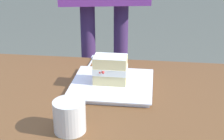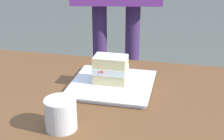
{
  "view_description": "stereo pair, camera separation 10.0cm",
  "coord_description": "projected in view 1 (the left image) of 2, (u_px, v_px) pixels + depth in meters",
  "views": [
    {
      "loc": [
        0.3,
        -0.88,
        1.2
      ],
      "look_at": [
        0.17,
        0.18,
        0.75
      ],
      "focal_mm": 53.92,
      "sensor_mm": 36.0,
      "label": 1
    },
    {
      "loc": [
        0.4,
        -0.86,
        1.2
      ],
      "look_at": [
        0.17,
        0.18,
        0.75
      ],
      "focal_mm": 53.92,
      "sensor_mm": 36.0,
      "label": 2
    }
  ],
  "objects": [
    {
      "name": "coffee_cup",
      "position": [
        69.0,
        116.0,
        0.91
      ],
      "size": [
        0.09,
        0.09,
        0.09
      ],
      "color": "silver",
      "rests_on": "patio_table"
    },
    {
      "name": "patio_table",
      "position": [
        52.0,
        135.0,
        1.07
      ],
      "size": [
        1.24,
        0.93,
        0.69
      ],
      "color": "brown",
      "rests_on": "ground"
    },
    {
      "name": "dessert_plate",
      "position": [
        112.0,
        85.0,
        1.18
      ],
      "size": [
        0.28,
        0.28,
        0.02
      ],
      "color": "white",
      "rests_on": "patio_table"
    },
    {
      "name": "dessert_fork",
      "position": [
        91.0,
        62.0,
        1.4
      ],
      "size": [
        0.03,
        0.17,
        0.01
      ],
      "color": "silver",
      "rests_on": "patio_table"
    },
    {
      "name": "cake_slice",
      "position": [
        110.0,
        69.0,
        1.17
      ],
      "size": [
        0.12,
        0.08,
        0.1
      ],
      "color": "#EAD18C",
      "rests_on": "dessert_plate"
    }
  ]
}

